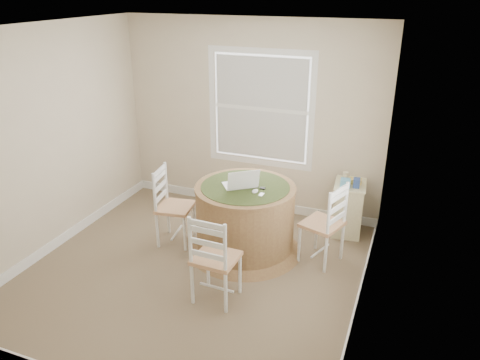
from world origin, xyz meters
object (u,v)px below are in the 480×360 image
at_px(laptop, 241,184).
at_px(chair_near, 216,258).
at_px(chair_right, 322,224).
at_px(corner_chest, 348,208).
at_px(round_table, 245,216).
at_px(chair_left, 175,207).

bearing_deg(laptop, chair_near, 59.12).
height_order(chair_right, corner_chest, chair_right).
xyz_separation_m(laptop, corner_chest, (1.10, 0.93, -0.53)).
bearing_deg(round_table, chair_near, -85.28).
distance_m(chair_left, chair_near, 1.26).
distance_m(round_table, chair_left, 0.87).
relative_size(chair_near, corner_chest, 1.41).
bearing_deg(round_table, laptop, -151.64).
bearing_deg(round_table, chair_right, 8.39).
height_order(round_table, chair_near, chair_near).
xyz_separation_m(chair_left, laptop, (0.82, 0.09, 0.39)).
bearing_deg(chair_near, round_table, -84.55).
bearing_deg(round_table, chair_left, -171.18).
height_order(laptop, corner_chest, laptop).
bearing_deg(chair_right, chair_left, -63.42).
distance_m(round_table, laptop, 0.42).
relative_size(round_table, corner_chest, 2.00).
distance_m(chair_near, corner_chest, 2.13).
distance_m(round_table, corner_chest, 1.40).
height_order(chair_near, chair_right, same).
bearing_deg(chair_right, corner_chest, -173.00).
bearing_deg(laptop, chair_right, 150.97).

